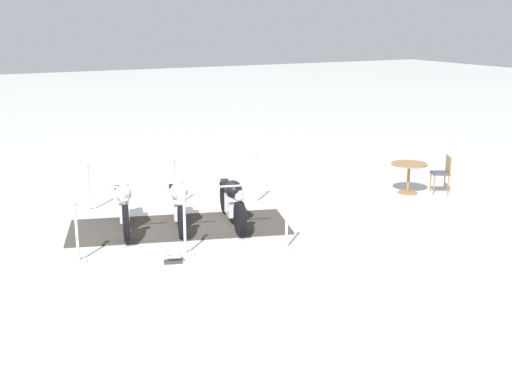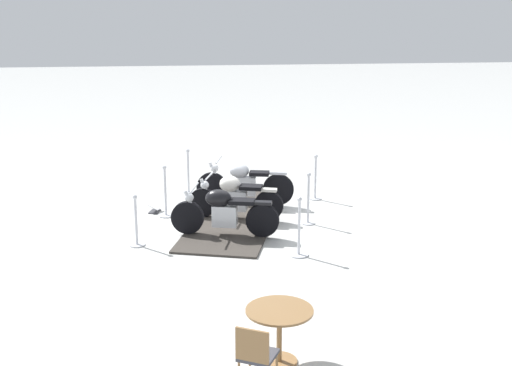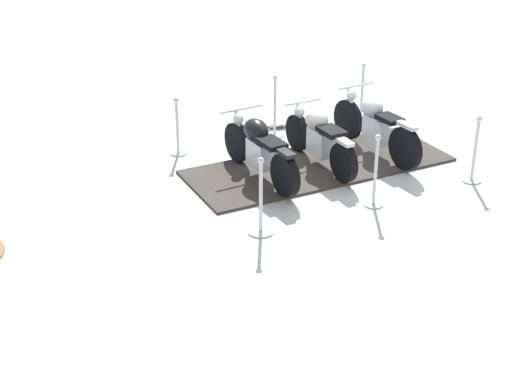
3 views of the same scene
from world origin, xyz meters
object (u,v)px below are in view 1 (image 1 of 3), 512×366
object	(u,v)px
motorcycle_cream	(179,204)
stanchion_left_rear	(256,188)
stanchion_right_front	(77,240)
info_placard	(173,259)
motorcycle_black	(233,201)
stanchion_right_rear	(287,230)
stanchion_right_mid	(185,236)
cafe_chair_near_table	(443,171)
stanchion_left_mid	(174,190)
stanchion_left_front	(89,194)
cafe_table	(409,171)
motorcycle_chrome	(124,205)

from	to	relation	value
motorcycle_cream	stanchion_left_rear	xyz separation A→B (m)	(-0.97, 2.23, -0.18)
stanchion_right_front	info_placard	bearing A→B (deg)	61.20
motorcycle_black	stanchion_right_rear	xyz separation A→B (m)	(1.68, 0.30, -0.18)
stanchion_right_mid	stanchion_left_rear	size ratio (longest dim) A/B	1.02
info_placard	cafe_chair_near_table	size ratio (longest dim) A/B	0.40
stanchion_left_mid	stanchion_left_rear	size ratio (longest dim) A/B	0.99
motorcycle_black	stanchion_left_mid	world-z (taller)	stanchion_left_mid
stanchion_left_front	stanchion_left_rear	bearing A→B (deg)	73.11
stanchion_right_front	cafe_table	world-z (taller)	stanchion_right_front
motorcycle_cream	stanchion_right_mid	bearing A→B (deg)	-0.44
motorcycle_chrome	stanchion_left_rear	distance (m)	3.34
stanchion_left_rear	stanchion_right_rear	world-z (taller)	stanchion_left_rear
stanchion_left_front	info_placard	distance (m)	3.81
stanchion_right_mid	stanchion_left_rear	distance (m)	3.61
stanchion_left_mid	cafe_chair_near_table	distance (m)	6.42
stanchion_left_mid	stanchion_left_front	world-z (taller)	stanchion_left_mid
stanchion_left_front	stanchion_right_mid	bearing A→B (deg)	14.02
stanchion_left_mid	stanchion_left_front	distance (m)	1.86
motorcycle_cream	stanchion_right_rear	xyz separation A→B (m)	(1.99, 1.33, -0.17)
stanchion_left_mid	info_placard	distance (m)	3.46
stanchion_left_front	cafe_table	bearing A→B (deg)	74.19
cafe_table	stanchion_left_mid	bearing A→B (deg)	-105.45
motorcycle_black	motorcycle_chrome	bearing A→B (deg)	-92.83
motorcycle_cream	cafe_table	bearing A→B (deg)	106.61
motorcycle_cream	stanchion_left_front	world-z (taller)	stanchion_left_front
info_placard	cafe_chair_near_table	distance (m)	7.50
stanchion_right_front	info_placard	xyz separation A→B (m)	(0.80, 1.45, -0.33)
stanchion_left_mid	stanchion_left_rear	distance (m)	1.86
stanchion_left_mid	cafe_table	bearing A→B (deg)	74.55
stanchion_left_front	info_placard	size ratio (longest dim) A/B	2.97
stanchion_left_rear	stanchion_right_rear	size ratio (longest dim) A/B	1.11
motorcycle_chrome	stanchion_right_front	size ratio (longest dim) A/B	1.99
stanchion_left_front	cafe_table	size ratio (longest dim) A/B	1.26
info_placard	stanchion_left_rear	bearing A→B (deg)	-121.35
stanchion_right_rear	cafe_table	bearing A→B (deg)	113.87
cafe_table	stanchion_right_rear	bearing A→B (deg)	-66.13
stanchion_left_mid	stanchion_right_front	size ratio (longest dim) A/B	1.00
motorcycle_black	stanchion_left_rear	xyz separation A→B (m)	(-1.29, 1.20, -0.19)
stanchion_left_front	stanchion_right_rear	bearing A→B (deg)	33.24
motorcycle_black	stanchion_left_front	world-z (taller)	stanchion_left_front
info_placard	cafe_chair_near_table	xyz separation A→B (m)	(-1.34, 7.36, 0.48)
info_placard	motorcycle_cream	bearing A→B (deg)	-97.34
motorcycle_black	stanchion_right_rear	bearing A→B (deg)	23.96
stanchion_left_mid	stanchion_right_rear	world-z (taller)	stanchion_left_mid
stanchion_right_rear	cafe_chair_near_table	distance (m)	5.51
stanchion_left_mid	cafe_chair_near_table	size ratio (longest dim) A/B	1.22
stanchion_left_front	cafe_chair_near_table	size ratio (longest dim) A/B	1.19
stanchion_left_mid	stanchion_right_rear	distance (m)	3.61
motorcycle_cream	motorcycle_black	size ratio (longest dim) A/B	0.94
stanchion_right_rear	info_placard	distance (m)	2.14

